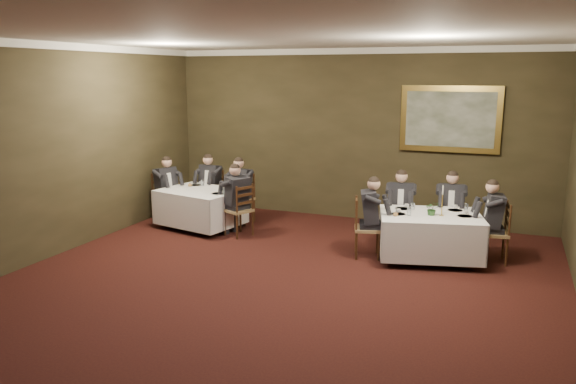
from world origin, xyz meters
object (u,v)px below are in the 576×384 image
Objects in this scene: diner_main_endright at (494,231)px; chair_sec_endright at (239,221)px; diner_sec_endright at (238,209)px; diner_sec_endleft at (166,197)px; diner_main_endleft at (368,227)px; chair_main_backleft at (400,228)px; table_second at (201,206)px; chair_main_backright at (449,230)px; diner_main_backright at (450,218)px; candlestick at (442,204)px; chair_sec_backleft at (212,204)px; centerpiece at (432,208)px; chair_main_endright at (494,245)px; painting at (450,119)px; table_main at (430,233)px; diner_sec_backright at (241,198)px; chair_sec_endleft at (166,207)px; chair_sec_backright at (242,209)px; chair_main_endleft at (366,240)px; diner_main_backleft at (400,216)px; diner_sec_backleft at (211,193)px.

chair_sec_endright is at bearing 83.16° from diner_main_endright.
diner_sec_endleft is (-1.87, 0.40, 0.00)m from diner_sec_endright.
diner_main_endleft reaches higher than chair_sec_endright.
chair_main_backleft is 2.99m from diner_sec_endright.
chair_main_backright is (4.69, 0.62, -0.17)m from table_second.
table_second is 1.30× the size of diner_main_endright.
candlestick is (-0.05, -0.93, 0.44)m from diner_main_backright.
chair_sec_backleft is 4.22× the size of centerpiece.
diner_main_endleft is at bearing -73.65° from diner_sec_endright.
diner_sec_endright reaches higher than chair_main_endright.
chair_main_backright is 0.53× the size of painting.
diner_sec_backright reaches higher than table_main.
chair_sec_endright is at bearing 5.76° from diner_main_backright.
diner_sec_endright is (-3.76, -0.81, 0.00)m from diner_main_backright.
chair_main_backleft is at bearing 143.30° from diner_main_endleft.
chair_sec_endleft is 0.53× the size of painting.
candlestick is (1.15, 0.22, 0.44)m from diner_main_endleft.
chair_main_backleft is 1.00× the size of chair_sec_backright.
diner_main_endleft is 0.72× the size of painting.
chair_main_backleft is (-0.62, 0.70, -0.17)m from table_main.
chair_main_backright is at bearing -79.68° from painting.
chair_main_endleft is at bearing 59.75° from chair_main_backleft.
diner_main_backright is at bearing -79.71° from painting.
diner_main_endright is 5.68× the size of centerpiece.
chair_main_backright is 4.94m from chair_sec_backleft.
chair_sec_endleft is (-1.90, 0.41, 0.00)m from chair_sec_endright.
diner_main_backleft is 1.05m from centerpiece.
table_main is at bearing -67.52° from chair_sec_endright.
chair_sec_endright is (0.38, -0.89, 0.00)m from chair_sec_backright.
centerpiece is (-0.20, -0.95, 0.37)m from diner_main_backright.
diner_main_backright reaches higher than chair_main_endright.
chair_main_endleft and chair_main_endright have the same top height.
diner_main_backright is 1.66m from diner_main_endleft.
chair_main_endleft is 4.22× the size of centerpiece.
chair_main_backright is (0.84, 0.22, -0.23)m from diner_main_backleft.
chair_sec_backright is 0.74× the size of diner_sec_endleft.
diner_sec_backleft is at bearing 165.91° from centerpiece.
painting is (0.62, 1.42, 1.86)m from chair_main_backleft.
diner_main_backright is 1.00× the size of diner_main_endleft.
table_main is 1.01m from diner_main_endleft.
diner_sec_endleft reaches higher than chair_main_backright.
chair_main_endleft is (3.48, -0.54, -0.17)m from table_second.
diner_main_backright is (0.84, 0.20, 0.23)m from chair_main_backleft.
diner_sec_backright is 0.95m from diner_sec_endright.
centerpiece is (0.02, -0.05, 0.43)m from table_main.
diner_sec_endright is 1.92m from diner_sec_endleft.
painting is (0.98, 2.36, 1.63)m from diner_main_endleft.
diner_sec_backleft reaches higher than chair_main_backleft.
diner_sec_backright and diner_sec_endright have the same top height.
diner_main_endleft is at bearing 101.31° from chair_sec_endleft.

